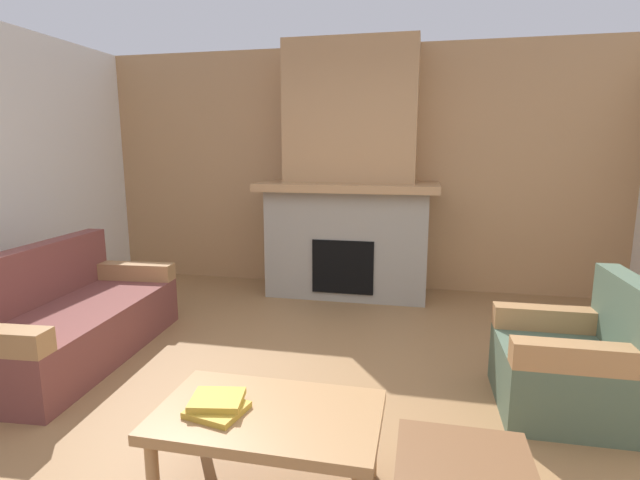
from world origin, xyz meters
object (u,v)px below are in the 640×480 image
(couch, at_px, (67,321))
(armchair, at_px, (574,365))
(coffee_table, at_px, (268,422))
(fireplace, at_px, (349,188))

(couch, relative_size, armchair, 2.18)
(couch, height_order, coffee_table, couch)
(armchair, distance_m, coffee_table, 1.92)
(fireplace, relative_size, coffee_table, 2.70)
(fireplace, distance_m, couch, 2.97)
(fireplace, bearing_deg, armchair, -51.85)
(couch, height_order, armchair, same)
(coffee_table, bearing_deg, fireplace, 92.58)
(armchair, height_order, coffee_table, armchair)
(coffee_table, bearing_deg, armchair, 35.14)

